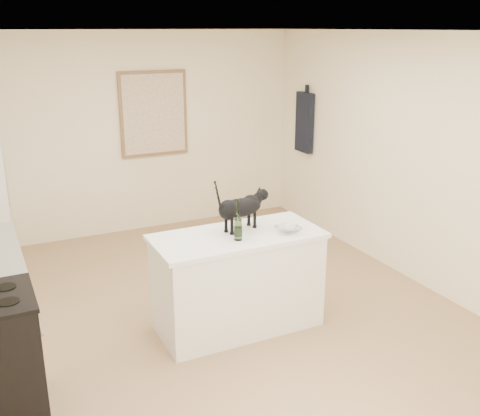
% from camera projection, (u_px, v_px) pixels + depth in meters
% --- Properties ---
extents(floor, '(5.50, 5.50, 0.00)m').
position_uv_depth(floor, '(219.00, 318.00, 5.30)').
color(floor, '#9D7354').
rests_on(floor, ground).
extents(ceiling, '(5.50, 5.50, 0.00)m').
position_uv_depth(ceiling, '(215.00, 31.00, 4.50)').
color(ceiling, white).
rests_on(ceiling, ground).
extents(wall_back, '(4.50, 0.00, 4.50)m').
position_uv_depth(wall_back, '(132.00, 134.00, 7.25)').
color(wall_back, '#F7EABF').
rests_on(wall_back, ground).
extents(wall_front, '(4.50, 0.00, 4.50)m').
position_uv_depth(wall_front, '(460.00, 333.00, 2.55)').
color(wall_front, '#F7EABF').
rests_on(wall_front, ground).
extents(wall_right, '(0.00, 5.50, 5.50)m').
position_uv_depth(wall_right, '(414.00, 160.00, 5.84)').
color(wall_right, '#F7EABF').
rests_on(wall_right, ground).
extents(island_base, '(1.44, 0.67, 0.86)m').
position_uv_depth(island_base, '(237.00, 283.00, 5.04)').
color(island_base, white).
rests_on(island_base, floor).
extents(island_top, '(1.50, 0.70, 0.04)m').
position_uv_depth(island_top, '(237.00, 236.00, 4.90)').
color(island_top, white).
rests_on(island_top, island_base).
extents(artwork_frame, '(0.90, 0.03, 1.10)m').
position_uv_depth(artwork_frame, '(154.00, 114.00, 7.27)').
color(artwork_frame, brown).
rests_on(artwork_frame, wall_back).
extents(artwork_canvas, '(0.82, 0.00, 1.02)m').
position_uv_depth(artwork_canvas, '(154.00, 114.00, 7.26)').
color(artwork_canvas, beige).
rests_on(artwork_canvas, wall_back).
extents(hanging_garment, '(0.08, 0.34, 0.80)m').
position_uv_depth(hanging_garment, '(304.00, 123.00, 7.53)').
color(hanging_garment, black).
rests_on(hanging_garment, wall_right).
extents(black_cat, '(0.56, 0.29, 0.38)m').
position_uv_depth(black_cat, '(240.00, 210.00, 4.93)').
color(black_cat, black).
rests_on(black_cat, island_top).
extents(wine_bottle, '(0.07, 0.07, 0.32)m').
position_uv_depth(wine_bottle, '(238.00, 222.00, 4.71)').
color(wine_bottle, '#2B5823').
rests_on(wine_bottle, island_top).
extents(glass_bowl, '(0.24, 0.24, 0.06)m').
position_uv_depth(glass_bowl, '(288.00, 230.00, 4.92)').
color(glass_bowl, silver).
rests_on(glass_bowl, island_top).
extents(fridge_paper, '(0.03, 0.13, 0.17)m').
position_uv_depth(fridge_paper, '(2.00, 160.00, 6.33)').
color(fridge_paper, white).
rests_on(fridge_paper, fridge).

